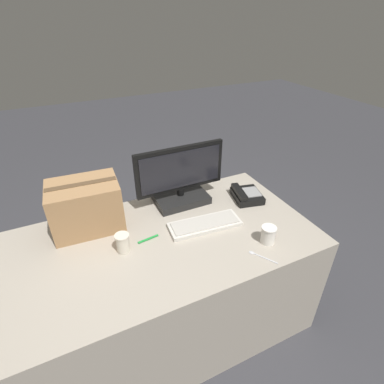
{
  "coord_description": "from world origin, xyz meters",
  "views": [
    {
      "loc": [
        -0.35,
        -1.21,
        1.82
      ],
      "look_at": [
        0.3,
        0.15,
        0.88
      ],
      "focal_mm": 28.0,
      "sensor_mm": 36.0,
      "label": 1
    }
  ],
  "objects_px": {
    "desk_phone": "(246,195)",
    "cardboard_box": "(86,206)",
    "keyboard": "(205,224)",
    "monitor": "(180,181)",
    "spoon": "(259,256)",
    "pen_marker": "(148,239)",
    "paper_cup_left": "(123,243)",
    "paper_cup_right": "(268,235)"
  },
  "relations": [
    {
      "from": "monitor",
      "to": "pen_marker",
      "type": "height_order",
      "value": "monitor"
    },
    {
      "from": "cardboard_box",
      "to": "keyboard",
      "type": "bearing_deg",
      "value": -25.64
    },
    {
      "from": "paper_cup_left",
      "to": "monitor",
      "type": "bearing_deg",
      "value": 33.77
    },
    {
      "from": "desk_phone",
      "to": "paper_cup_left",
      "type": "relative_size",
      "value": 2.24
    },
    {
      "from": "monitor",
      "to": "desk_phone",
      "type": "bearing_deg",
      "value": -22.4
    },
    {
      "from": "spoon",
      "to": "pen_marker",
      "type": "relative_size",
      "value": 1.17
    },
    {
      "from": "keyboard",
      "to": "pen_marker",
      "type": "bearing_deg",
      "value": -178.93
    },
    {
      "from": "pen_marker",
      "to": "keyboard",
      "type": "bearing_deg",
      "value": -11.94
    },
    {
      "from": "monitor",
      "to": "desk_phone",
      "type": "xyz_separation_m",
      "value": [
        0.4,
        -0.17,
        -0.12
      ]
    },
    {
      "from": "paper_cup_left",
      "to": "paper_cup_right",
      "type": "xyz_separation_m",
      "value": [
        0.72,
        -0.27,
        -0.0
      ]
    },
    {
      "from": "keyboard",
      "to": "spoon",
      "type": "bearing_deg",
      "value": -62.79
    },
    {
      "from": "desk_phone",
      "to": "paper_cup_right",
      "type": "xyz_separation_m",
      "value": [
        -0.14,
        -0.41,
        0.02
      ]
    },
    {
      "from": "paper_cup_left",
      "to": "spoon",
      "type": "height_order",
      "value": "paper_cup_left"
    },
    {
      "from": "keyboard",
      "to": "desk_phone",
      "type": "relative_size",
      "value": 1.86
    },
    {
      "from": "pen_marker",
      "to": "paper_cup_left",
      "type": "bearing_deg",
      "value": -176.05
    },
    {
      "from": "paper_cup_left",
      "to": "desk_phone",
      "type": "bearing_deg",
      "value": 9.42
    },
    {
      "from": "keyboard",
      "to": "paper_cup_right",
      "type": "bearing_deg",
      "value": -42.88
    },
    {
      "from": "keyboard",
      "to": "spoon",
      "type": "xyz_separation_m",
      "value": [
        0.14,
        -0.34,
        -0.01
      ]
    },
    {
      "from": "desk_phone",
      "to": "cardboard_box",
      "type": "xyz_separation_m",
      "value": [
        -0.99,
        0.15,
        0.11
      ]
    },
    {
      "from": "monitor",
      "to": "cardboard_box",
      "type": "height_order",
      "value": "monitor"
    },
    {
      "from": "spoon",
      "to": "pen_marker",
      "type": "distance_m",
      "value": 0.6
    },
    {
      "from": "pen_marker",
      "to": "desk_phone",
      "type": "bearing_deg",
      "value": 1.37
    },
    {
      "from": "paper_cup_right",
      "to": "pen_marker",
      "type": "height_order",
      "value": "paper_cup_right"
    },
    {
      "from": "pen_marker",
      "to": "paper_cup_right",
      "type": "bearing_deg",
      "value": -34.69
    },
    {
      "from": "paper_cup_right",
      "to": "pen_marker",
      "type": "relative_size",
      "value": 0.82
    },
    {
      "from": "monitor",
      "to": "paper_cup_left",
      "type": "distance_m",
      "value": 0.56
    },
    {
      "from": "monitor",
      "to": "spoon",
      "type": "xyz_separation_m",
      "value": [
        0.15,
        -0.64,
        -0.15
      ]
    },
    {
      "from": "desk_phone",
      "to": "cardboard_box",
      "type": "distance_m",
      "value": 1.0
    },
    {
      "from": "keyboard",
      "to": "cardboard_box",
      "type": "height_order",
      "value": "cardboard_box"
    },
    {
      "from": "keyboard",
      "to": "paper_cup_left",
      "type": "distance_m",
      "value": 0.48
    },
    {
      "from": "keyboard",
      "to": "pen_marker",
      "type": "distance_m",
      "value": 0.34
    },
    {
      "from": "paper_cup_right",
      "to": "spoon",
      "type": "height_order",
      "value": "paper_cup_right"
    },
    {
      "from": "desk_phone",
      "to": "keyboard",
      "type": "bearing_deg",
      "value": -147.46
    },
    {
      "from": "desk_phone",
      "to": "pen_marker",
      "type": "height_order",
      "value": "desk_phone"
    },
    {
      "from": "keyboard",
      "to": "spoon",
      "type": "distance_m",
      "value": 0.37
    },
    {
      "from": "keyboard",
      "to": "desk_phone",
      "type": "height_order",
      "value": "desk_phone"
    },
    {
      "from": "paper_cup_right",
      "to": "desk_phone",
      "type": "bearing_deg",
      "value": 71.01
    },
    {
      "from": "monitor",
      "to": "cardboard_box",
      "type": "relative_size",
      "value": 1.47
    },
    {
      "from": "keyboard",
      "to": "cardboard_box",
      "type": "relative_size",
      "value": 1.1
    },
    {
      "from": "monitor",
      "to": "keyboard",
      "type": "xyz_separation_m",
      "value": [
        0.02,
        -0.3,
        -0.13
      ]
    },
    {
      "from": "paper_cup_right",
      "to": "spoon",
      "type": "distance_m",
      "value": 0.14
    },
    {
      "from": "spoon",
      "to": "pen_marker",
      "type": "bearing_deg",
      "value": 21.49
    }
  ]
}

